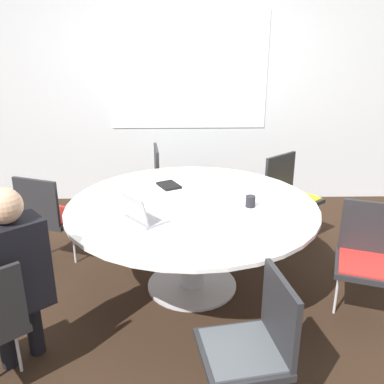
{
  "coord_description": "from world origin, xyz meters",
  "views": [
    {
      "loc": [
        -0.06,
        -3.05,
        1.98
      ],
      "look_at": [
        0.0,
        0.0,
        0.83
      ],
      "focal_mm": 40.0,
      "sensor_mm": 36.0,
      "label": 1
    }
  ],
  "objects_px": {
    "chair_3": "(289,191)",
    "person_0": "(14,269)",
    "spiral_notebook": "(169,185)",
    "chair_4": "(169,178)",
    "chair_1": "(254,340)",
    "chair_2": "(369,254)",
    "chair_5": "(48,212)",
    "laptop": "(141,214)",
    "coffee_cup": "(250,201)",
    "handbag": "(370,258)"
  },
  "relations": [
    {
      "from": "chair_3",
      "to": "person_0",
      "type": "xyz_separation_m",
      "value": [
        -2.02,
        -1.75,
        0.2
      ]
    },
    {
      "from": "chair_5",
      "to": "person_0",
      "type": "xyz_separation_m",
      "value": [
        0.2,
        -1.28,
        0.2
      ]
    },
    {
      "from": "laptop",
      "to": "chair_1",
      "type": "bearing_deg",
      "value": 173.61
    },
    {
      "from": "spiral_notebook",
      "to": "chair_4",
      "type": "bearing_deg",
      "value": 91.99
    },
    {
      "from": "person_0",
      "to": "spiral_notebook",
      "type": "xyz_separation_m",
      "value": [
        0.85,
        1.29,
        0.04
      ]
    },
    {
      "from": "chair_1",
      "to": "chair_5",
      "type": "distance_m",
      "value": 2.27
    },
    {
      "from": "chair_1",
      "to": "handbag",
      "type": "xyz_separation_m",
      "value": [
        1.25,
        1.45,
        -0.36
      ]
    },
    {
      "from": "chair_4",
      "to": "person_0",
      "type": "height_order",
      "value": "person_0"
    },
    {
      "from": "chair_1",
      "to": "chair_5",
      "type": "height_order",
      "value": "same"
    },
    {
      "from": "person_0",
      "to": "chair_3",
      "type": "bearing_deg",
      "value": 0.22
    },
    {
      "from": "chair_2",
      "to": "spiral_notebook",
      "type": "relative_size",
      "value": 3.32
    },
    {
      "from": "person_0",
      "to": "laptop",
      "type": "relative_size",
      "value": 3.21
    },
    {
      "from": "chair_2",
      "to": "spiral_notebook",
      "type": "bearing_deg",
      "value": -8.63
    },
    {
      "from": "chair_3",
      "to": "chair_5",
      "type": "height_order",
      "value": "same"
    },
    {
      "from": "chair_5",
      "to": "spiral_notebook",
      "type": "distance_m",
      "value": 1.08
    },
    {
      "from": "chair_5",
      "to": "spiral_notebook",
      "type": "relative_size",
      "value": 3.32
    },
    {
      "from": "spiral_notebook",
      "to": "handbag",
      "type": "height_order",
      "value": "spiral_notebook"
    },
    {
      "from": "chair_3",
      "to": "chair_5",
      "type": "distance_m",
      "value": 2.27
    },
    {
      "from": "chair_3",
      "to": "spiral_notebook",
      "type": "xyz_separation_m",
      "value": [
        -1.16,
        -0.47,
        0.24
      ]
    },
    {
      "from": "chair_4",
      "to": "coffee_cup",
      "type": "distance_m",
      "value": 1.53
    },
    {
      "from": "person_0",
      "to": "handbag",
      "type": "relative_size",
      "value": 3.32
    },
    {
      "from": "chair_1",
      "to": "coffee_cup",
      "type": "distance_m",
      "value": 1.25
    },
    {
      "from": "chair_2",
      "to": "laptop",
      "type": "height_order",
      "value": "laptop"
    },
    {
      "from": "chair_1",
      "to": "chair_4",
      "type": "bearing_deg",
      "value": 1.32
    },
    {
      "from": "chair_5",
      "to": "laptop",
      "type": "relative_size",
      "value": 2.27
    },
    {
      "from": "chair_3",
      "to": "chair_4",
      "type": "bearing_deg",
      "value": -58.1
    },
    {
      "from": "chair_5",
      "to": "handbag",
      "type": "height_order",
      "value": "chair_5"
    },
    {
      "from": "laptop",
      "to": "chair_4",
      "type": "bearing_deg",
      "value": -45.83
    },
    {
      "from": "laptop",
      "to": "handbag",
      "type": "height_order",
      "value": "laptop"
    },
    {
      "from": "chair_5",
      "to": "coffee_cup",
      "type": "bearing_deg",
      "value": 5.52
    },
    {
      "from": "coffee_cup",
      "to": "handbag",
      "type": "bearing_deg",
      "value": 11.89
    },
    {
      "from": "chair_5",
      "to": "coffee_cup",
      "type": "relative_size",
      "value": 9.77
    },
    {
      "from": "coffee_cup",
      "to": "handbag",
      "type": "relative_size",
      "value": 0.24
    },
    {
      "from": "chair_3",
      "to": "handbag",
      "type": "height_order",
      "value": "chair_3"
    },
    {
      "from": "chair_4",
      "to": "chair_5",
      "type": "xyz_separation_m",
      "value": [
        -1.03,
        -0.89,
        0.0
      ]
    },
    {
      "from": "laptop",
      "to": "coffee_cup",
      "type": "distance_m",
      "value": 0.84
    },
    {
      "from": "chair_4",
      "to": "coffee_cup",
      "type": "bearing_deg",
      "value": 19.39
    },
    {
      "from": "chair_2",
      "to": "handbag",
      "type": "bearing_deg",
      "value": -97.58
    },
    {
      "from": "chair_1",
      "to": "chair_2",
      "type": "distance_m",
      "value": 1.3
    },
    {
      "from": "chair_2",
      "to": "spiral_notebook",
      "type": "xyz_separation_m",
      "value": [
        -1.44,
        0.79,
        0.24
      ]
    },
    {
      "from": "chair_3",
      "to": "coffee_cup",
      "type": "xyz_separation_m",
      "value": [
        -0.53,
        -0.93,
        0.27
      ]
    },
    {
      "from": "chair_5",
      "to": "handbag",
      "type": "distance_m",
      "value": 2.82
    },
    {
      "from": "laptop",
      "to": "chair_2",
      "type": "bearing_deg",
      "value": -133.43
    },
    {
      "from": "chair_2",
      "to": "spiral_notebook",
      "type": "distance_m",
      "value": 1.66
    },
    {
      "from": "chair_2",
      "to": "chair_5",
      "type": "distance_m",
      "value": 2.62
    },
    {
      "from": "chair_2",
      "to": "chair_4",
      "type": "relative_size",
      "value": 1.0
    },
    {
      "from": "laptop",
      "to": "handbag",
      "type": "relative_size",
      "value": 1.03
    },
    {
      "from": "chair_2",
      "to": "chair_4",
      "type": "xyz_separation_m",
      "value": [
        -1.47,
        1.68,
        0.0
      ]
    },
    {
      "from": "spiral_notebook",
      "to": "person_0",
      "type": "bearing_deg",
      "value": -123.59
    },
    {
      "from": "chair_1",
      "to": "person_0",
      "type": "xyz_separation_m",
      "value": [
        -1.34,
        0.39,
        0.2
      ]
    }
  ]
}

